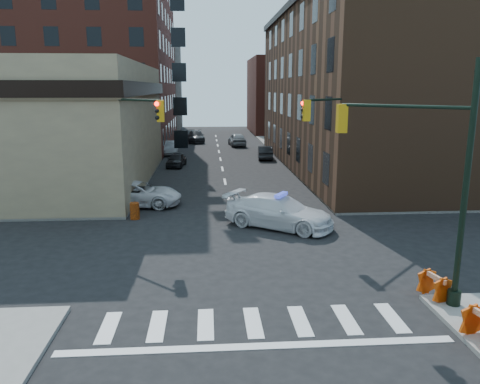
{
  "coord_description": "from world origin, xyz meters",
  "views": [
    {
      "loc": [
        -1.37,
        -20.25,
        7.25
      ],
      "look_at": [
        0.23,
        2.35,
        2.2
      ],
      "focal_mm": 35.0,
      "sensor_mm": 36.0,
      "label": 1
    }
  ],
  "objects": [
    {
      "name": "ground",
      "position": [
        0.0,
        0.0,
        0.0
      ],
      "size": [
        140.0,
        140.0,
        0.0
      ],
      "primitive_type": "plane",
      "color": "black",
      "rests_on": "ground"
    },
    {
      "name": "sidewalk_nw",
      "position": [
        -23.0,
        32.75,
        0.07
      ],
      "size": [
        34.0,
        54.5,
        0.15
      ],
      "primitive_type": "cube",
      "color": "gray",
      "rests_on": "ground"
    },
    {
      "name": "sidewalk_ne",
      "position": [
        23.0,
        32.75,
        0.07
      ],
      "size": [
        34.0,
        54.5,
        0.15
      ],
      "primitive_type": "cube",
      "color": "gray",
      "rests_on": "ground"
    },
    {
      "name": "bank_building",
      "position": [
        -17.0,
        16.5,
        4.5
      ],
      "size": [
        22.0,
        22.0,
        9.0
      ],
      "primitive_type": "cube",
      "color": "#968562",
      "rests_on": "ground"
    },
    {
      "name": "apartment_block",
      "position": [
        -18.5,
        40.0,
        12.0
      ],
      "size": [
        25.0,
        25.0,
        24.0
      ],
      "primitive_type": "cube",
      "color": "maroon",
      "rests_on": "ground"
    },
    {
      "name": "commercial_row_ne",
      "position": [
        13.0,
        22.5,
        7.0
      ],
      "size": [
        14.0,
        34.0,
        14.0
      ],
      "primitive_type": "cube",
      "color": "#4B2F1E",
      "rests_on": "ground"
    },
    {
      "name": "filler_nw",
      "position": [
        -16.0,
        62.0,
        8.0
      ],
      "size": [
        20.0,
        18.0,
        16.0
      ],
      "primitive_type": "cube",
      "color": "brown",
      "rests_on": "ground"
    },
    {
      "name": "filler_ne",
      "position": [
        14.0,
        58.0,
        6.0
      ],
      "size": [
        16.0,
        16.0,
        12.0
      ],
      "primitive_type": "cube",
      "color": "maroon",
      "rests_on": "ground"
    },
    {
      "name": "signal_pole_se",
      "position": [
        6.04,
        -5.52,
        4.61
      ],
      "size": [
        5.4,
        5.27,
        8.0
      ],
      "rotation": [
        0.0,
        0.0,
        2.36
      ],
      "color": "black",
      "rests_on": "sidewalk_se"
    },
    {
      "name": "signal_pole_nw",
      "position": [
        -5.85,
        5.34,
        4.34
      ],
      "size": [
        3.58,
        3.67,
        8.0
      ],
      "rotation": [
        0.0,
        0.0,
        -0.79
      ],
      "color": "black",
      "rests_on": "sidewalk_nw"
    },
    {
      "name": "signal_pole_ne",
      "position": [
        5.84,
        5.35,
        4.34
      ],
      "size": [
        3.67,
        3.58,
        8.0
      ],
      "rotation": [
        0.0,
        0.0,
        -2.36
      ],
      "color": "black",
      "rests_on": "sidewalk_ne"
    },
    {
      "name": "tree_ne_near",
      "position": [
        7.5,
        26.0,
        3.49
      ],
      "size": [
        3.0,
        3.0,
        4.85
      ],
      "color": "black",
      "rests_on": "sidewalk_ne"
    },
    {
      "name": "tree_ne_far",
      "position": [
        7.5,
        34.0,
        3.49
      ],
      "size": [
        3.0,
        3.0,
        4.85
      ],
      "color": "black",
      "rests_on": "sidewalk_ne"
    },
    {
      "name": "police_car",
      "position": [
        2.38,
        3.47,
        0.85
      ],
      "size": [
        6.22,
        5.21,
        1.7
      ],
      "primitive_type": "imported",
      "rotation": [
        0.0,
        0.0,
        0.99
      ],
      "color": "white",
      "rests_on": "ground"
    },
    {
      "name": "pickup",
      "position": [
        -5.8,
        8.64,
        0.77
      ],
      "size": [
        5.75,
        3.05,
        1.54
      ],
      "primitive_type": "imported",
      "rotation": [
        0.0,
        0.0,
        1.48
      ],
      "color": "silver",
      "rests_on": "ground"
    },
    {
      "name": "parked_car_wnear",
      "position": [
        -4.27,
        23.67,
        0.64
      ],
      "size": [
        1.97,
        3.91,
        1.28
      ],
      "primitive_type": "imported",
      "rotation": [
        0.0,
        0.0,
        -0.13
      ],
      "color": "black",
      "rests_on": "ground"
    },
    {
      "name": "parked_car_wfar",
      "position": [
        -5.5,
        32.04,
        0.74
      ],
      "size": [
        2.13,
        4.63,
        1.47
      ],
      "primitive_type": "imported",
      "rotation": [
        0.0,
        0.0,
        0.13
      ],
      "color": "gray",
      "rests_on": "ground"
    },
    {
      "name": "parked_car_wdeep",
      "position": [
        -2.85,
        43.81,
        0.78
      ],
      "size": [
        2.55,
        5.53,
        1.56
      ],
      "primitive_type": "imported",
      "rotation": [
        0.0,
        0.0,
        0.07
      ],
      "color": "black",
      "rests_on": "ground"
    },
    {
      "name": "parked_car_enear",
      "position": [
        4.66,
        27.88,
        0.68
      ],
      "size": [
        1.78,
        4.25,
        1.37
      ],
      "primitive_type": "imported",
      "rotation": [
        0.0,
        0.0,
        3.06
      ],
      "color": "black",
      "rests_on": "ground"
    },
    {
      "name": "parked_car_efar",
      "position": [
        2.5,
        39.5,
        0.82
      ],
      "size": [
        2.32,
        4.96,
        1.64
      ],
      "primitive_type": "imported",
      "rotation": [
        0.0,
        0.0,
        3.22
      ],
      "color": "gray",
      "rests_on": "ground"
    },
    {
      "name": "pedestrian_a",
      "position": [
        -9.04,
        7.39,
        1.14
      ],
      "size": [
        0.85,
        0.71,
        1.98
      ],
      "primitive_type": "imported",
      "rotation": [
        0.0,
        0.0,
        -0.39
      ],
      "color": "black",
      "rests_on": "sidewalk_nw"
    },
    {
      "name": "pedestrian_b",
      "position": [
        -11.03,
        6.54,
        1.01
      ],
      "size": [
        0.97,
        0.84,
        1.72
      ],
      "primitive_type": "imported",
      "rotation": [
        0.0,
        0.0,
        0.25
      ],
      "color": "black",
      "rests_on": "sidewalk_nw"
    },
    {
      "name": "pedestrian_c",
      "position": [
        -9.73,
        6.59,
        1.03
      ],
      "size": [
        1.05,
        1.02,
        1.77
      ],
      "primitive_type": "imported",
      "rotation": [
        0.0,
        0.0,
        0.74
      ],
      "color": "black",
      "rests_on": "sidewalk_nw"
    },
    {
      "name": "barrel_road",
      "position": [
        0.41,
        6.0,
        0.47
      ],
      "size": [
        0.56,
        0.56,
        0.95
      ],
      "primitive_type": "cylinder",
      "rotation": [
        0.0,
        0.0,
        0.05
      ],
      "color": "#EE460B",
      "rests_on": "ground"
    },
    {
      "name": "barrel_bank",
      "position": [
        -5.5,
        5.6,
        0.47
      ],
      "size": [
        0.68,
        0.68,
        0.94
      ],
      "primitive_type": "cylinder",
      "rotation": [
        0.0,
        0.0,
        0.37
      ],
      "color": "red",
      "rests_on": "ground"
    },
    {
      "name": "barricade_se_a",
      "position": [
        6.4,
        -5.7,
        0.56
      ],
      "size": [
        0.79,
        1.2,
        0.83
      ],
      "primitive_type": null,
      "rotation": [
        0.0,
        0.0,
        1.8
      ],
      "color": "#C14D09",
      "rests_on": "sidewalk_se"
    },
    {
      "name": "barricade_nw_a",
      "position": [
        -8.06,
        6.12,
        0.56
      ],
      "size": [
        1.17,
        0.76,
        0.81
      ],
      "primitive_type": null,
      "rotation": [
        0.0,
        0.0,
        0.22
      ],
      "color": "#BF3608",
      "rests_on": "sidewalk_nw"
    },
    {
      "name": "barricade_nw_b",
      "position": [
        -8.5,
        7.45,
        0.64
      ],
      "size": [
        1.31,
        0.67,
        0.98
      ],
      "primitive_type": null,
      "rotation": [
        0.0,
        0.0,
        -0.01
      ],
      "color": "#DC3E0A",
      "rests_on": "sidewalk_nw"
    }
  ]
}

